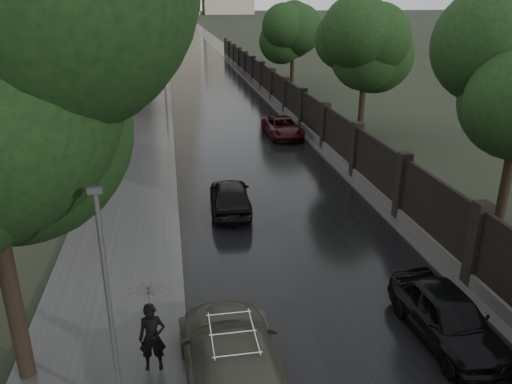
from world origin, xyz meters
name	(u,v)px	position (x,y,z in m)	size (l,w,h in m)	color
road	(177,23)	(0.00, 190.00, 0.01)	(8.00, 420.00, 0.02)	black
sidewalk_left	(160,23)	(-6.00, 190.00, 0.08)	(4.00, 420.00, 0.16)	#2D2D2D
verge_right	(192,22)	(5.50, 190.00, 0.04)	(3.00, 420.00, 0.08)	#2D2D2D
fence_right	(280,95)	(4.60, 32.01, 1.01)	(0.45, 75.72, 2.70)	#383533
tree_left_far	(108,44)	(-8.00, 30.00, 5.24)	(4.25, 4.25, 7.39)	black
tree_right_b	(365,56)	(7.50, 22.00, 4.95)	(4.08, 4.08, 7.01)	black
tree_right_c	(293,36)	(7.50, 40.00, 4.95)	(4.08, 4.08, 7.01)	black
lamp_post	(109,308)	(-5.40, 1.50, 2.67)	(0.25, 0.12, 5.11)	#59595E
traffic_light	(166,97)	(-4.30, 24.99, 2.40)	(0.16, 0.32, 4.00)	#59595E
volga_sedan	(234,365)	(-3.04, 1.77, 0.78)	(2.17, 5.34, 1.55)	#3F4235
hatchback_left	(230,196)	(-1.88, 11.82, 0.68)	(1.59, 3.96, 1.35)	black
car_right_near	(448,316)	(2.50, 2.74, 0.68)	(1.60, 3.98, 1.35)	black
car_right_far	(283,127)	(2.81, 23.08, 0.60)	(2.00, 4.34, 1.21)	black
pedestrian_umbrella	(149,303)	(-4.76, 2.72, 1.90)	(1.02, 1.04, 2.61)	black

